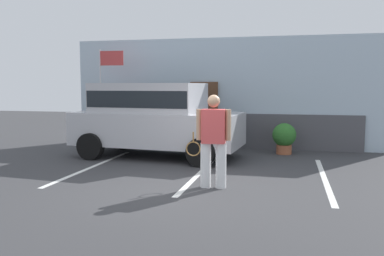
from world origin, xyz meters
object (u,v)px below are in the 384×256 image
at_px(parked_suv, 154,116).
at_px(potted_plant_by_porch, 284,137).
at_px(tennis_player_man, 213,140).
at_px(flag_pole, 106,80).

xyz_separation_m(parked_suv, potted_plant_by_porch, (3.53, 1.32, -0.65)).
relative_size(tennis_player_man, potted_plant_by_porch, 2.01).
bearing_deg(flag_pole, parked_suv, -31.61).
relative_size(parked_suv, potted_plant_by_porch, 5.26).
distance_m(parked_suv, tennis_player_man, 3.74).
height_order(tennis_player_man, potted_plant_by_porch, tennis_player_man).
relative_size(tennis_player_man, flag_pole, 0.58).
xyz_separation_m(tennis_player_man, flag_pole, (-4.24, 4.23, 1.21)).
bearing_deg(potted_plant_by_porch, tennis_player_man, -106.69).
bearing_deg(parked_suv, flag_pole, 153.13).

